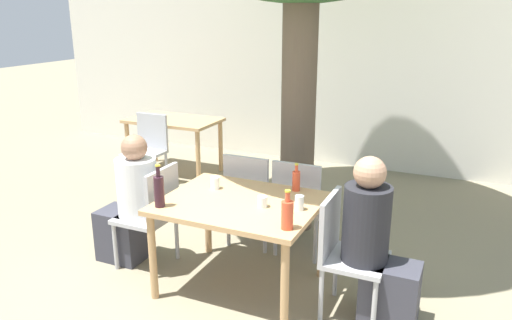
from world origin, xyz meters
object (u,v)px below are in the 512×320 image
person_seated_0 (130,206)px  soda_bottle_2 (296,180)px  patio_chair_2 (251,194)px  drinking_glass_2 (215,183)px  patio_chair_0 (153,211)px  dining_table_back (174,126)px  wine_bottle_0 (159,190)px  drinking_glass_0 (262,202)px  patio_chair_1 (344,248)px  patio_chair_4 (148,146)px  soda_bottle_1 (287,214)px  dining_table_front (240,211)px  drinking_glass_1 (299,203)px  patio_chair_3 (300,202)px  person_seated_1 (377,250)px

person_seated_0 → soda_bottle_2: person_seated_0 is taller
patio_chair_2 → drinking_glass_2: 0.63m
patio_chair_0 → person_seated_0: (-0.24, -0.00, 0.01)m
soda_bottle_2 → person_seated_0: bearing=-164.0°
dining_table_back → patio_chair_2: size_ratio=1.34×
wine_bottle_0 → drinking_glass_0: (0.71, 0.31, -0.09)m
patio_chair_1 → patio_chair_2: size_ratio=1.00×
dining_table_back → drinking_glass_2: 2.82m
wine_bottle_0 → drinking_glass_2: wine_bottle_0 is taller
patio_chair_4 → drinking_glass_0: size_ratio=10.84×
soda_bottle_2 → drinking_glass_2: soda_bottle_2 is taller
wine_bottle_0 → soda_bottle_2: size_ratio=1.43×
patio_chair_2 → soda_bottle_2: 0.72m
person_seated_0 → soda_bottle_2: (1.39, 0.40, 0.31)m
patio_chair_4 → drinking_glass_2: size_ratio=8.96×
person_seated_0 → wine_bottle_0: person_seated_0 is taller
person_seated_0 → drinking_glass_2: size_ratio=11.57×
soda_bottle_1 → drinking_glass_0: (-0.31, 0.29, -0.07)m
dining_table_front → dining_table_back: 3.15m
dining_table_front → dining_table_back: same height
wine_bottle_0 → drinking_glass_1: bearing=20.8°
patio_chair_2 → person_seated_0: size_ratio=0.77×
patio_chair_0 → drinking_glass_1: (1.31, 0.02, 0.29)m
patio_chair_0 → drinking_glass_1: 1.35m
dining_table_back → drinking_glass_1: size_ratio=11.08×
patio_chair_1 → drinking_glass_0: (-0.63, -0.04, 0.27)m
wine_bottle_0 → dining_table_front: bearing=34.7°
patio_chair_1 → drinking_glass_0: patio_chair_1 is taller
patio_chair_1 → wine_bottle_0: bearing=104.6°
soda_bottle_1 → soda_bottle_2: 0.75m
person_seated_0 → patio_chair_1: bearing=90.0°
patio_chair_3 → patio_chair_4: (-2.38, 0.99, 0.00)m
person_seated_0 → patio_chair_2: bearing=130.9°
drinking_glass_1 → dining_table_back: bearing=138.8°
patio_chair_0 → wine_bottle_0: 0.60m
dining_table_back → patio_chair_4: bearing=-90.0°
patio_chair_3 → wine_bottle_0: wine_bottle_0 is taller
patio_chair_4 → drinking_glass_2: patio_chair_4 is taller
patio_chair_1 → drinking_glass_1: (-0.36, 0.02, 0.29)m
person_seated_1 → soda_bottle_2: (-0.75, 0.40, 0.29)m
person_seated_0 → person_seated_1: 2.14m
patio_chair_2 → dining_table_back: bearing=-40.0°
dining_table_back → patio_chair_3: 2.86m
patio_chair_2 → drinking_glass_0: patio_chair_2 is taller
patio_chair_0 → person_seated_0: bearing=-90.0°
drinking_glass_1 → person_seated_0: bearing=-179.1°
drinking_glass_1 → patio_chair_1: bearing=-4.0°
drinking_glass_2 → soda_bottle_2: bearing=20.7°
dining_table_back → patio_chair_1: bearing=-37.9°
patio_chair_3 → person_seated_0: 1.50m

